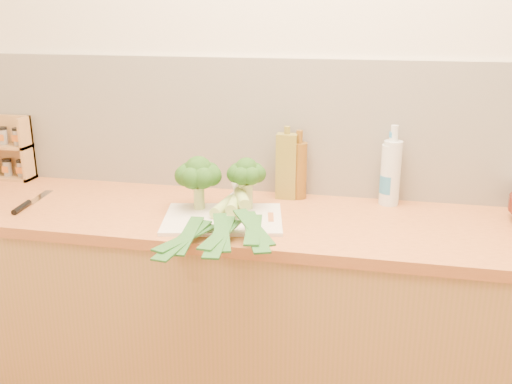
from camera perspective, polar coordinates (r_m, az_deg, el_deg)
room_shell at (r=2.27m, az=6.24°, el=6.28°), size 3.50×3.50×3.50m
counter at (r=2.26m, az=4.81°, el=-13.40°), size 3.20×0.62×0.90m
chopping_board at (r=2.04m, az=-3.32°, el=-2.69°), size 0.47×0.38×0.01m
broccoli_left at (r=2.09m, az=-5.78°, el=1.77°), size 0.17×0.17×0.20m
broccoli_right at (r=2.08m, az=-0.97°, el=1.82°), size 0.14×0.14×0.19m
leek_front at (r=2.01m, az=-4.05°, el=-2.08°), size 0.14×0.71×0.04m
leek_mid at (r=1.96m, az=-2.59°, el=-2.05°), size 0.13×0.64×0.04m
leek_back at (r=1.98m, az=-1.16°, el=-1.25°), size 0.28×0.67×0.04m
chefs_knife at (r=2.34m, az=-21.99°, el=-1.19°), size 0.06×0.30×0.02m
spice_rack at (r=2.75m, az=-23.63°, el=3.76°), size 0.23×0.09×0.28m
oil_tin at (r=2.24m, az=3.08°, el=2.62°), size 0.08×0.05×0.29m
glass_bottle at (r=2.23m, az=13.40°, el=1.99°), size 0.07×0.07×0.31m
amber_bottle at (r=2.25m, az=4.30°, el=2.26°), size 0.06×0.06×0.27m
water_bottle at (r=2.23m, az=13.27°, el=1.52°), size 0.08×0.08×0.26m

